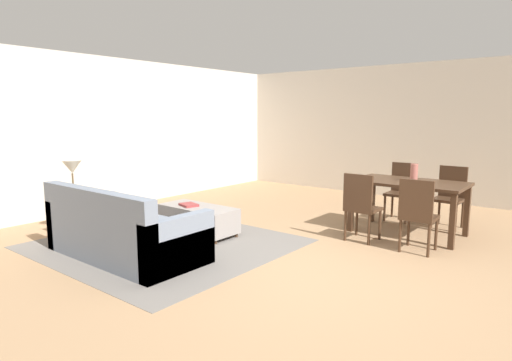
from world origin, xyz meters
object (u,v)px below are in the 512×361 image
side_table (74,206)px  book_on_ottoman (189,205)px  ottoman_table (198,218)px  dining_table (409,188)px  dining_chair_far_left (402,188)px  dining_chair_near_right (418,211)px  vase_centerpiece (414,173)px  table_lamp (72,169)px  dining_chair_near_left (361,203)px  couch (123,233)px  dining_chair_far_right (450,193)px

side_table → book_on_ottoman: (1.16, 1.08, -0.01)m
book_on_ottoman → ottoman_table: bearing=26.0°
book_on_ottoman → dining_table: bearing=38.1°
dining_chair_far_left → side_table: bearing=-130.5°
dining_chair_near_right → dining_chair_far_left: same height
dining_chair_far_left → vase_centerpiece: bearing=-60.1°
side_table → table_lamp: (-0.00, 0.00, 0.52)m
dining_chair_near_left → dining_chair_near_right: (0.75, -0.02, 0.00)m
couch → book_on_ottoman: size_ratio=7.72×
dining_table → side_table: bearing=-140.3°
table_lamp → dining_chair_near_right: table_lamp is taller
book_on_ottoman → table_lamp: bearing=-137.1°
side_table → dining_table: dining_table is taller
dining_table → dining_chair_far_right: size_ratio=1.64×
dining_chair_near_right → couch: bearing=-139.2°
dining_chair_near_left → ottoman_table: bearing=-151.1°
dining_chair_far_left → book_on_ottoman: size_ratio=3.54×
ottoman_table → table_lamp: 1.86m
dining_chair_far_right → vase_centerpiece: 0.87m
dining_table → vase_centerpiece: size_ratio=6.18×
book_on_ottoman → dining_chair_near_right: bearing=21.7°
side_table → dining_chair_far_right: 5.47m
dining_chair_near_left → dining_table: bearing=65.0°
side_table → vase_centerpiece: bearing=39.8°
dining_chair_near_left → vase_centerpiece: (0.41, 0.82, 0.36)m
table_lamp → dining_chair_near_right: bearing=28.9°
table_lamp → ottoman_table: bearing=41.6°
ottoman_table → side_table: (-1.28, -1.14, 0.20)m
ottoman_table → vase_centerpiece: vase_centerpiece is taller
dining_chair_near_left → dining_chair_near_right: 0.75m
couch → dining_chair_far_left: size_ratio=2.18×
couch → dining_table: (2.30, 3.12, 0.37)m
dining_table → dining_chair_far_left: (-0.38, 0.79, -0.14)m
dining_table → book_on_ottoman: dining_table is taller
couch → ottoman_table: (-0.02, 1.25, -0.06)m
vase_centerpiece → dining_chair_far_right: bearing=66.6°
table_lamp → dining_chair_near_left: bearing=34.4°
dining_chair_near_right → dining_chair_near_left: bearing=178.6°
dining_table → dining_chair_near_right: dining_chair_near_right is taller
dining_chair_near_right → dining_chair_far_right: size_ratio=1.00×
couch → vase_centerpiece: vase_centerpiece is taller
couch → book_on_ottoman: 1.21m
ottoman_table → dining_chair_near_left: (1.96, 1.09, 0.29)m
ottoman_table → dining_chair_near_right: (2.71, 1.07, 0.29)m
side_table → book_on_ottoman: size_ratio=2.08×
dining_chair_far_right → side_table: bearing=-136.5°
couch → dining_chair_far_left: 4.36m
dining_chair_far_right → vase_centerpiece: size_ratio=3.77×
side_table → dining_chair_far_left: bearing=49.5°
side_table → table_lamp: table_lamp is taller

